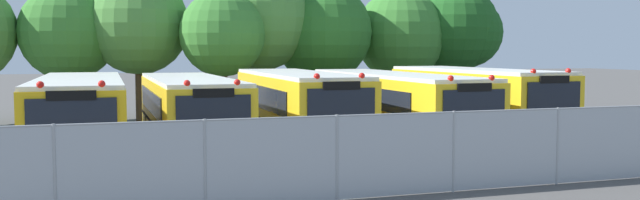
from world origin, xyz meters
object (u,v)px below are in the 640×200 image
school_bus_1 (189,110)px  tree_2 (139,23)px  school_bus_3 (392,104)px  tree_1 (69,30)px  tree_4 (255,16)px  tree_7 (458,30)px  school_bus_0 (80,113)px  tree_6 (402,36)px  tree_5 (324,32)px  traffic_cone (159,188)px  school_bus_2 (297,106)px  school_bus_4 (474,100)px  tree_3 (220,35)px

school_bus_1 → tree_2: (-0.95, 9.99, 3.29)m
school_bus_3 → tree_1: size_ratio=1.82×
tree_4 → tree_7: tree_4 is taller
school_bus_0 → tree_6: (16.26, 10.76, 2.74)m
school_bus_3 → tree_2: 13.61m
tree_5 → tree_7: bearing=1.8°
traffic_cone → tree_2: bearing=87.6°
tree_7 → tree_4: bearing=-178.6°
school_bus_2 → school_bus_3: bearing=-176.0°
school_bus_4 → tree_7: 11.76m
school_bus_2 → tree_2: size_ratio=1.42×
school_bus_2 → tree_2: tree_2 is taller
tree_1 → tree_3: tree_1 is taller
school_bus_1 → school_bus_0: bearing=5.2°
school_bus_1 → school_bus_2: school_bus_2 is taller
school_bus_1 → tree_7: bearing=-147.8°
school_bus_2 → tree_7: bearing=-138.3°
tree_4 → tree_5: 3.68m
tree_2 → tree_3: bearing=-30.9°
school_bus_1 → school_bus_2: size_ratio=1.04×
tree_7 → traffic_cone: (-17.69, -17.55, -4.22)m
school_bus_4 → tree_1: bearing=-37.0°
school_bus_4 → tree_3: size_ratio=1.58×
tree_1 → tree_5: 12.26m
school_bus_2 → tree_2: (-4.61, 10.43, 3.22)m
school_bus_0 → tree_7: size_ratio=1.58×
tree_1 → tree_2: (3.12, -0.71, 0.37)m
tree_5 → traffic_cone: tree_5 is taller
tree_5 → tree_7: (7.85, 0.25, 0.21)m
tree_1 → tree_5: size_ratio=0.94×
tree_2 → tree_5: bearing=-1.5°
school_bus_2 → tree_6: bearing=-128.5°
school_bus_3 → tree_4: size_ratio=1.56×
tree_5 → tree_1: bearing=175.5°
school_bus_2 → traffic_cone: (-5.36, -7.12, -1.17)m
tree_4 → tree_2: bearing=177.1°
school_bus_2 → tree_4: tree_4 is taller
school_bus_1 → school_bus_3: (7.37, -0.27, 0.04)m
school_bus_1 → tree_1: (-4.07, 10.71, 2.92)m
school_bus_1 → school_bus_3: size_ratio=0.88×
tree_3 → tree_4: tree_4 is taller
tree_2 → tree_6: bearing=1.9°
tree_2 → school_bus_2: bearing=-66.1°
tree_6 → school_bus_0: bearing=-146.5°
tree_5 → traffic_cone: 20.31m
tree_1 → tree_7: bearing=-2.0°
tree_3 → tree_4: (2.04, 1.79, 0.96)m
tree_2 → tree_3: tree_2 is taller
tree_3 → tree_6: (10.29, 2.53, 0.07)m
tree_7 → school_bus_0: bearing=-152.1°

